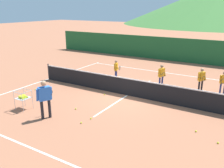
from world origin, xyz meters
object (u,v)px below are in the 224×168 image
Objects in this scene: tennis_ball_0 at (218,143)px; tennis_ball_5 at (35,89)px; tennis_ball_3 at (76,109)px; tennis_ball_6 at (196,131)px; student_1 at (162,74)px; student_3 at (224,81)px; ball_cart at (23,97)px; tennis_ball_7 at (81,123)px; tennis_net at (127,87)px; instructor at (45,96)px; tennis_ball_2 at (104,94)px; tennis_ball_1 at (91,118)px; student_0 at (116,68)px; student_2 at (201,78)px.

tennis_ball_5 is (-9.89, 0.68, 0.00)m from tennis_ball_0.
tennis_ball_6 is at bearing 7.75° from tennis_ball_3.
student_3 is (3.27, 0.67, -0.07)m from student_1.
ball_cart is at bearing -150.22° from tennis_ball_3.
student_1 reaches higher than tennis_ball_7.
tennis_net is 172.22× the size of tennis_ball_3.
tennis_ball_6 is (-0.85, 0.45, 0.00)m from tennis_ball_0.
student_3 is 8.05m from tennis_ball_3.
instructor is 1.34× the size of student_3.
tennis_ball_2 is at bearing 106.94° from tennis_ball_7.
tennis_ball_7 is (-4.18, -1.71, 0.00)m from tennis_ball_6.
student_3 is 18.39× the size of tennis_ball_0.
tennis_net is at bearing 88.90° from tennis_ball_7.
ball_cart is at bearing -167.24° from tennis_ball_1.
student_0 is at bearing 99.31° from tennis_ball_3.
instructor is 24.63× the size of tennis_ball_1.
ball_cart reaches higher than tennis_ball_7.
student_3 reaches higher than tennis_ball_1.
tennis_ball_5 is (-4.93, -1.96, -0.47)m from tennis_net.
student_0 reaches higher than tennis_ball_1.
ball_cart is (-7.61, -7.03, -0.16)m from student_3.
tennis_ball_0 is 1.00× the size of tennis_ball_6.
student_2 reaches higher than student_0.
tennis_ball_3 is 3.87m from tennis_ball_5.
tennis_ball_6 is (5.29, 0.72, 0.00)m from tennis_ball_3.
student_3 reaches higher than tennis_ball_2.
tennis_net is 9.09× the size of student_0.
student_0 reaches higher than tennis_ball_3.
ball_cart is 7.65m from tennis_ball_6.
ball_cart is 4.18m from tennis_ball_2.
student_1 reaches higher than tennis_ball_6.
tennis_ball_5 is at bearing 178.53° from tennis_ball_6.
student_3 is 8.15m from tennis_ball_7.
student_1 reaches higher than student_3.
tennis_ball_1 is at bearing -118.26° from student_2.
instructor reaches higher than tennis_net.
student_0 is at bearing 131.66° from tennis_net.
student_1 is 5.44m from tennis_ball_6.
student_1 is (3.09, -0.05, 0.05)m from student_0.
instructor is at bearing -5.33° from ball_cart.
tennis_net is 172.22× the size of tennis_ball_7.
ball_cart is (-1.61, 0.15, -0.41)m from instructor.
instructor is at bearing -86.84° from student_0.
tennis_ball_5 is (-5.99, -4.20, -0.79)m from student_1.
student_2 is (3.23, 2.61, 0.32)m from tennis_net.
tennis_ball_2 and tennis_ball_6 have the same top height.
student_0 is at bearing 108.21° from tennis_ball_2.
student_2 is at bearing 51.38° from tennis_ball_3.
tennis_ball_3 and tennis_ball_5 have the same top height.
tennis_ball_1 is 1.00× the size of tennis_ball_7.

